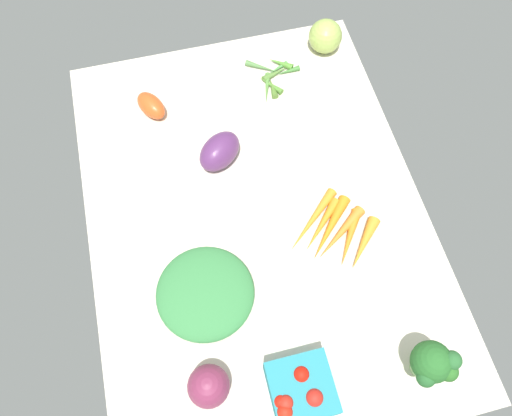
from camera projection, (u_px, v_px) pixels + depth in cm
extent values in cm
cube|color=beige|center=(256.00, 214.00, 114.31)|extent=(104.00, 76.00, 2.00)
ellipsoid|color=#5C2F64|center=(220.00, 151.00, 115.99)|extent=(12.94, 13.61, 7.57)
sphere|color=#7C2C4C|center=(209.00, 386.00, 93.25)|extent=(8.15, 8.15, 8.15)
cone|color=#549033|center=(280.00, 63.00, 131.19)|extent=(5.72, 6.47, 1.80)
cone|color=#588C3E|center=(267.00, 88.00, 127.80)|extent=(9.41, 4.15, 1.44)
cone|color=#557E30|center=(273.00, 88.00, 127.70)|extent=(6.06, 1.88, 1.78)
cone|color=#588339|center=(276.00, 73.00, 129.77)|extent=(4.15, 7.75, 1.75)
cone|color=#4C8C44|center=(278.00, 69.00, 130.78)|extent=(3.64, 6.26, 1.23)
cone|color=#558A34|center=(271.00, 85.00, 128.23)|extent=(7.03, 5.71, 1.59)
cone|color=#528142|center=(262.00, 67.00, 130.75)|extent=(6.33, 8.25, 1.56)
cone|color=#447D37|center=(288.00, 71.00, 130.29)|extent=(2.11, 6.43, 1.39)
cone|color=orange|center=(312.00, 220.00, 111.18)|extent=(13.50, 14.84, 2.38)
cone|color=orange|center=(322.00, 225.00, 110.74)|extent=(11.57, 11.59, 2.31)
cone|color=orange|center=(330.00, 228.00, 110.13)|extent=(14.18, 13.16, 2.79)
cone|color=orange|center=(340.00, 233.00, 109.70)|extent=(10.93, 13.89, 2.60)
cone|color=orange|center=(349.00, 238.00, 109.35)|extent=(13.03, 9.56, 2.41)
cone|color=orange|center=(364.00, 244.00, 108.50)|extent=(11.68, 10.68, 2.84)
ellipsoid|color=#DC5421|center=(151.00, 106.00, 123.16)|extent=(10.37, 8.90, 5.15)
ellipsoid|color=#398244|center=(205.00, 293.00, 102.60)|extent=(25.90, 25.81, 5.04)
cube|color=teal|center=(301.00, 389.00, 93.73)|extent=(11.85, 11.85, 6.66)
sphere|color=red|center=(286.00, 403.00, 89.90)|extent=(2.87, 2.87, 2.87)
sphere|color=red|center=(285.00, 412.00, 89.39)|extent=(3.09, 3.09, 3.09)
sphere|color=red|center=(314.00, 398.00, 90.42)|extent=(3.39, 3.39, 3.39)
sphere|color=red|center=(301.00, 374.00, 92.14)|extent=(3.10, 3.10, 3.10)
sphere|color=red|center=(280.00, 402.00, 90.20)|extent=(2.64, 2.64, 2.64)
cylinder|color=#9CCB84|center=(422.00, 366.00, 96.11)|extent=(3.48, 3.48, 5.45)
sphere|color=#276327|center=(432.00, 362.00, 91.03)|extent=(7.76, 7.76, 7.76)
sphere|color=#2B6624|center=(448.00, 371.00, 89.96)|extent=(3.83, 3.83, 3.83)
sphere|color=#265D2B|center=(426.00, 377.00, 89.90)|extent=(3.57, 3.57, 3.57)
sphere|color=#2A632F|center=(452.00, 360.00, 89.34)|extent=(3.56, 3.56, 3.56)
sphere|color=#A0BD56|center=(325.00, 36.00, 130.63)|extent=(8.81, 8.81, 8.81)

